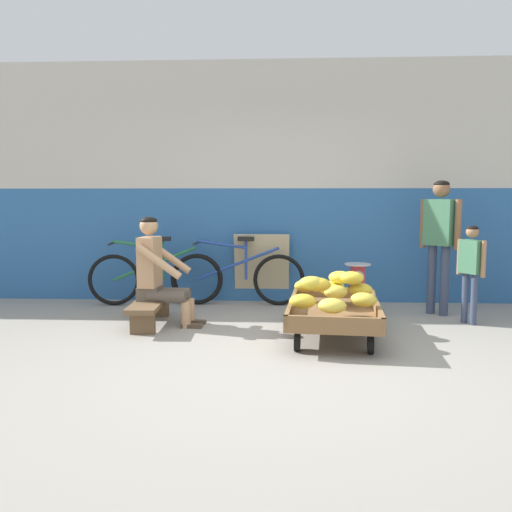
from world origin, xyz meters
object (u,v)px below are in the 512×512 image
Objects in this scene: bicycle_near_left at (155,277)px; bicycle_far_left at (238,277)px; weighing_scale at (357,276)px; plastic_crate at (357,302)px; low_bench at (151,306)px; customer_adult at (440,232)px; vendor_seated at (158,272)px; sign_board at (262,268)px; shopping_bag at (370,313)px; banana_cart at (334,313)px; customer_child at (471,263)px.

bicycle_far_left is (1.03, 0.07, 0.00)m from bicycle_near_left.
bicycle_near_left is (-2.44, 0.43, -0.10)m from weighing_scale.
plastic_crate is 2.49m from bicycle_near_left.
bicycle_near_left reaches higher than low_bench.
plastic_crate is 1.23m from customer_adult.
bicycle_far_left is at bearing 3.76° from bicycle_near_left.
vendor_seated is 0.69× the size of bicycle_far_left.
sign_board is at bearing 147.85° from weighing_scale.
low_bench is 4.63× the size of shopping_bag.
sign_board is at bearing 114.10° from banana_cart.
plastic_crate is at bearing 100.76° from shopping_bag.
sign_board is (0.29, 0.20, 0.09)m from bicycle_far_left.
vendor_seated is 3.17× the size of plastic_crate.
bicycle_far_left is 0.37m from sign_board.
vendor_seated is at bearing -3.38° from low_bench.
bicycle_far_left reaches higher than weighing_scale.
bicycle_far_left is at bearing 160.48° from plastic_crate.
vendor_seated reaches higher than weighing_scale.
customer_adult is (0.93, 0.08, 0.50)m from weighing_scale.
weighing_scale is (0.00, -0.00, 0.30)m from plastic_crate.
weighing_scale is 1.50m from bicycle_far_left.
bicycle_far_left is (0.74, 1.09, -0.21)m from vendor_seated.
bicycle_far_left is at bearing 169.75° from customer_adult.
vendor_seated is 1.33m from bicycle_far_left.
plastic_crate is at bearing 15.25° from vendor_seated.
low_bench is (-1.88, 0.41, -0.04)m from banana_cart.
sign_board reaches higher than low_bench.
vendor_seated is 3.29m from customer_child.
banana_cart is 1.67m from customer_child.
customer_adult is at bearing 4.86° from weighing_scale.
bicycle_near_left is 1.03m from bicycle_far_left.
customer_adult is at bearing 39.86° from banana_cart.
bicycle_near_left is 1.00× the size of bicycle_far_left.
plastic_crate is 0.22× the size of bicycle_near_left.
sign_board is (1.32, 0.27, 0.09)m from bicycle_near_left.
plastic_crate is at bearing -175.21° from customer_adult.
sign_board reaches higher than bicycle_near_left.
plastic_crate is at bearing 161.85° from customer_child.
banana_cart is 1.82m from customer_adult.
low_bench is 0.97× the size of vendor_seated.
bicycle_far_left is at bearing 52.55° from low_bench.
customer_child is at bearing -12.67° from bicycle_near_left.
banana_cart is 1.44× the size of customer_child.
bicycle_far_left reaches higher than plastic_crate.
sign_board is (1.03, 1.29, -0.13)m from vendor_seated.
bicycle_near_left is at bearing 167.33° from customer_child.
customer_adult is (2.05, -0.62, 0.51)m from sign_board.
vendor_seated is 2.23m from weighing_scale.
plastic_crate reaches higher than shopping_bag.
banana_cart is 1.36× the size of low_bench.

